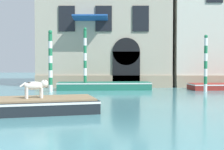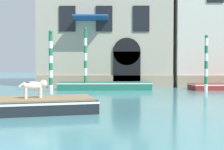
{
  "view_description": "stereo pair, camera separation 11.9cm",
  "coord_description": "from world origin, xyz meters",
  "px_view_note": "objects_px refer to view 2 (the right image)",
  "views": [
    {
      "loc": [
        2.68,
        -5.25,
        1.85
      ],
      "look_at": [
        2.58,
        12.46,
        1.2
      ],
      "focal_mm": 50.0,
      "sensor_mm": 36.0,
      "label": 1
    },
    {
      "loc": [
        2.8,
        -5.25,
        1.85
      ],
      "look_at": [
        2.58,
        12.46,
        1.2
      ],
      "focal_mm": 50.0,
      "sensor_mm": 36.0,
      "label": 2
    }
  ],
  "objects_px": {
    "mooring_pole_2": "(206,63)",
    "boat_moored_near_palazzo": "(105,86)",
    "dog_on_deck": "(35,86)",
    "mooring_pole_3": "(85,59)",
    "mooring_pole_0": "(51,61)",
    "boat_foreground": "(11,105)"
  },
  "relations": [
    {
      "from": "dog_on_deck",
      "to": "mooring_pole_2",
      "type": "distance_m",
      "value": 12.63
    },
    {
      "from": "boat_foreground",
      "to": "mooring_pole_0",
      "type": "bearing_deg",
      "value": 77.06
    },
    {
      "from": "dog_on_deck",
      "to": "boat_foreground",
      "type": "bearing_deg",
      "value": 167.11
    },
    {
      "from": "boat_moored_near_palazzo",
      "to": "mooring_pole_3",
      "type": "bearing_deg",
      "value": -153.95
    },
    {
      "from": "dog_on_deck",
      "to": "mooring_pole_3",
      "type": "bearing_deg",
      "value": 60.25
    },
    {
      "from": "boat_foreground",
      "to": "mooring_pole_2",
      "type": "relative_size",
      "value": 1.78
    },
    {
      "from": "dog_on_deck",
      "to": "mooring_pole_3",
      "type": "distance_m",
      "value": 9.77
    },
    {
      "from": "mooring_pole_2",
      "to": "mooring_pole_3",
      "type": "height_order",
      "value": "mooring_pole_3"
    },
    {
      "from": "mooring_pole_2",
      "to": "boat_moored_near_palazzo",
      "type": "bearing_deg",
      "value": 167.04
    },
    {
      "from": "dog_on_deck",
      "to": "mooring_pole_2",
      "type": "height_order",
      "value": "mooring_pole_2"
    },
    {
      "from": "dog_on_deck",
      "to": "boat_moored_near_palazzo",
      "type": "height_order",
      "value": "dog_on_deck"
    },
    {
      "from": "boat_moored_near_palazzo",
      "to": "mooring_pole_2",
      "type": "height_order",
      "value": "mooring_pole_2"
    },
    {
      "from": "boat_foreground",
      "to": "boat_moored_near_palazzo",
      "type": "bearing_deg",
      "value": 58.55
    },
    {
      "from": "boat_moored_near_palazzo",
      "to": "mooring_pole_0",
      "type": "distance_m",
      "value": 4.3
    },
    {
      "from": "dog_on_deck",
      "to": "mooring_pole_3",
      "type": "relative_size",
      "value": 0.23
    },
    {
      "from": "mooring_pole_0",
      "to": "mooring_pole_2",
      "type": "bearing_deg",
      "value": 2.06
    },
    {
      "from": "dog_on_deck",
      "to": "mooring_pole_0",
      "type": "xyz_separation_m",
      "value": [
        -1.17,
        8.46,
        1.02
      ]
    },
    {
      "from": "boat_foreground",
      "to": "mooring_pole_2",
      "type": "bearing_deg",
      "value": 27.45
    },
    {
      "from": "mooring_pole_0",
      "to": "mooring_pole_2",
      "type": "distance_m",
      "value": 10.16
    },
    {
      "from": "dog_on_deck",
      "to": "boat_moored_near_palazzo",
      "type": "bearing_deg",
      "value": 53.72
    },
    {
      "from": "boat_moored_near_palazzo",
      "to": "mooring_pole_2",
      "type": "relative_size",
      "value": 1.78
    },
    {
      "from": "boat_moored_near_palazzo",
      "to": "mooring_pole_2",
      "type": "distance_m",
      "value": 7.09
    }
  ]
}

